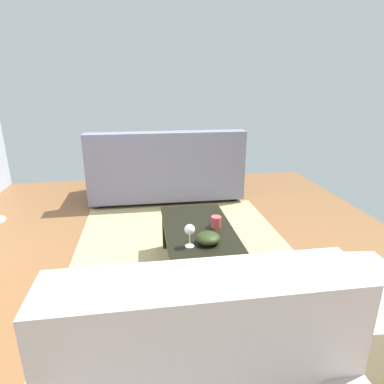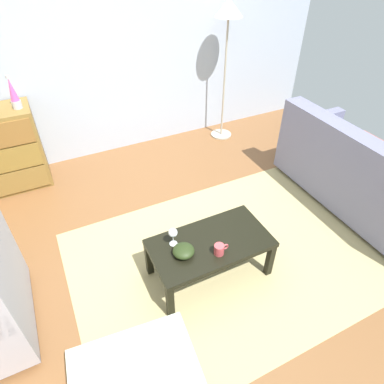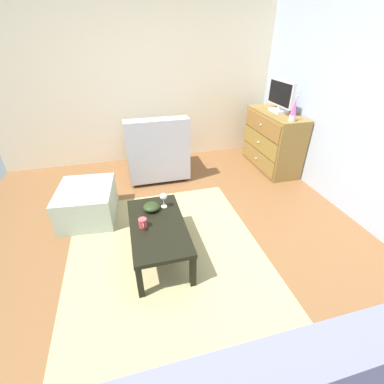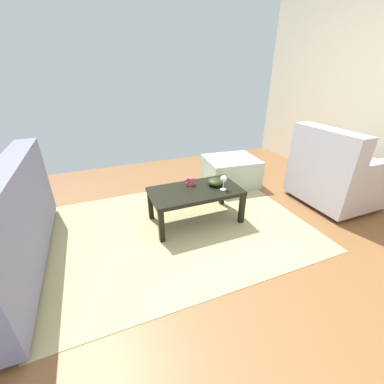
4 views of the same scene
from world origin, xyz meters
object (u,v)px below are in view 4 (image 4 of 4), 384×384
object	(u,v)px
mug	(190,181)
bowl_decorative	(215,182)
ottoman	(230,171)
coffee_table	(196,194)
wine_glass	(224,179)
armchair	(335,175)

from	to	relation	value
mug	bowl_decorative	size ratio (longest dim) A/B	0.69
mug	ottoman	bearing A→B (deg)	-145.69
coffee_table	ottoman	world-z (taller)	ottoman
mug	ottoman	world-z (taller)	mug
wine_glass	mug	world-z (taller)	wine_glass
coffee_table	wine_glass	xyz separation A→B (m)	(-0.26, 0.11, 0.16)
armchair	wine_glass	bearing A→B (deg)	-5.34
mug	bowl_decorative	distance (m)	0.27
ottoman	bowl_decorative	bearing A→B (deg)	48.85
mug	armchair	xyz separation A→B (m)	(-1.71, 0.37, -0.05)
wine_glass	armchair	size ratio (longest dim) A/B	0.17
coffee_table	wine_glass	world-z (taller)	wine_glass
coffee_table	wine_glass	size ratio (longest dim) A/B	6.01
coffee_table	mug	bearing A→B (deg)	-85.63
bowl_decorative	armchair	xyz separation A→B (m)	(-1.46, 0.26, -0.04)
bowl_decorative	ottoman	size ratio (longest dim) A/B	0.23
bowl_decorative	armchair	bearing A→B (deg)	169.83
wine_glass	bowl_decorative	distance (m)	0.15
ottoman	wine_glass	bearing A→B (deg)	54.85
wine_glass	mug	distance (m)	0.37
bowl_decorative	ottoman	xyz separation A→B (m)	(-0.60, -0.69, -0.22)
bowl_decorative	coffee_table	bearing A→B (deg)	5.23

